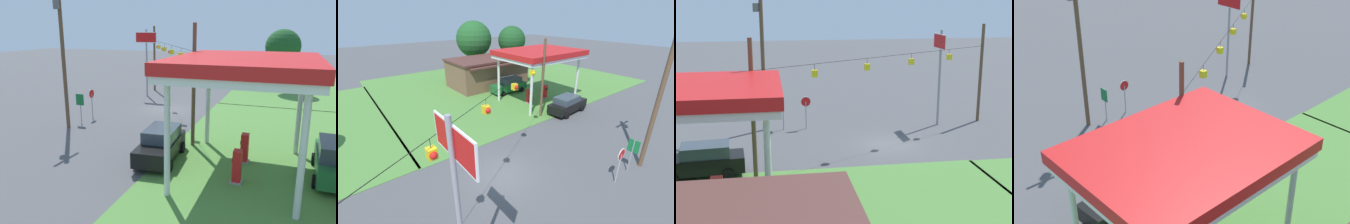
% 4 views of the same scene
% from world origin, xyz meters
% --- Properties ---
extents(ground_plane, '(160.00, 160.00, 0.00)m').
position_xyz_m(ground_plane, '(0.00, 0.00, 0.00)').
color(ground_plane, '#4C4C4F').
extents(gas_station_canopy, '(8.92, 6.90, 6.07)m').
position_xyz_m(gas_station_canopy, '(11.81, 8.53, 5.54)').
color(gas_station_canopy, silver).
rests_on(gas_station_canopy, ground).
extents(fuel_pump_near, '(0.71, 0.56, 1.69)m').
position_xyz_m(fuel_pump_near, '(10.44, 8.53, 0.81)').
color(fuel_pump_near, gray).
rests_on(fuel_pump_near, ground).
extents(car_at_pumps_front, '(4.88, 2.40, 1.87)m').
position_xyz_m(car_at_pumps_front, '(11.69, 3.95, 0.96)').
color(car_at_pumps_front, black).
rests_on(car_at_pumps_front, ground).
extents(stop_sign_roadside, '(0.80, 0.08, 2.50)m').
position_xyz_m(stop_sign_roadside, '(5.15, -4.94, 1.81)').
color(stop_sign_roadside, '#99999E').
rests_on(stop_sign_roadside, ground).
extents(stop_sign_overhead, '(0.22, 2.48, 7.37)m').
position_xyz_m(stop_sign_overhead, '(-5.07, -4.41, 5.33)').
color(stop_sign_overhead, gray).
rests_on(stop_sign_overhead, ground).
extents(route_sign, '(0.10, 0.70, 2.40)m').
position_xyz_m(route_sign, '(6.90, -4.88, 1.71)').
color(route_sign, gray).
rests_on(route_sign, ground).
extents(utility_pole_main, '(2.20, 0.44, 10.84)m').
position_xyz_m(utility_pole_main, '(8.25, -5.14, 6.03)').
color(utility_pole_main, brown).
rests_on(utility_pole_main, ground).
extents(signal_span_gantry, '(17.76, 10.24, 7.76)m').
position_xyz_m(signal_span_gantry, '(-0.00, -0.01, 4.25)').
color(signal_span_gantry, brown).
rests_on(signal_span_gantry, ground).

